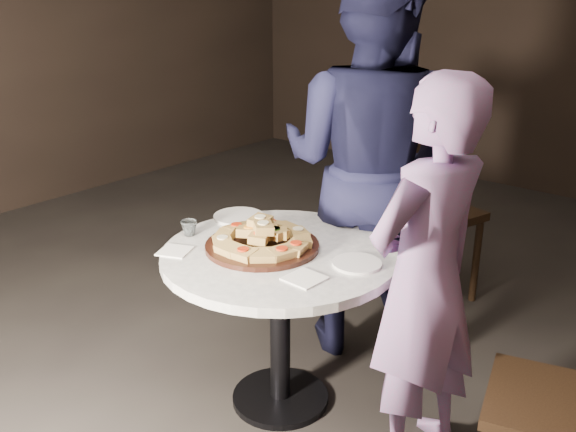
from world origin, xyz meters
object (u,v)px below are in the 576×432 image
at_px(water_glass, 189,228).
at_px(chair_far, 414,203).
at_px(diner_teal, 425,280).
at_px(table, 280,281).
at_px(focaccia_pile, 263,236).
at_px(diner_navy, 369,165).
at_px(serving_board, 262,246).

bearing_deg(water_glass, chair_far, 74.37).
distance_m(water_glass, chair_far, 1.30).
bearing_deg(diner_teal, table, -68.22).
bearing_deg(diner_teal, chair_far, -136.75).
bearing_deg(chair_far, focaccia_pile, 104.27).
distance_m(diner_navy, diner_teal, 0.82).
relative_size(water_glass, diner_navy, 0.04).
xyz_separation_m(focaccia_pile, water_glass, (-0.32, -0.09, -0.02)).
bearing_deg(table, diner_teal, 9.32).
bearing_deg(chair_far, diner_navy, 108.84).
distance_m(table, diner_navy, 0.71).
xyz_separation_m(water_glass, chair_far, (0.35, 1.24, -0.15)).
height_order(focaccia_pile, water_glass, focaccia_pile).
bearing_deg(diner_navy, chair_far, -97.93).
xyz_separation_m(serving_board, water_glass, (-0.32, -0.09, 0.02)).
bearing_deg(focaccia_pile, chair_far, 88.65).
bearing_deg(diner_navy, water_glass, 52.12).
relative_size(focaccia_pile, water_glass, 5.87).
bearing_deg(diner_teal, focaccia_pile, -67.24).
distance_m(focaccia_pile, water_glass, 0.33).
relative_size(table, diner_teal, 0.78).
distance_m(water_glass, diner_navy, 0.85).
xyz_separation_m(serving_board, chair_far, (0.03, 1.15, -0.13)).
bearing_deg(water_glass, serving_board, 16.19).
height_order(focaccia_pile, diner_teal, diner_teal).
height_order(focaccia_pile, chair_far, chair_far).
relative_size(serving_board, diner_navy, 0.25).
xyz_separation_m(chair_far, diner_navy, (0.03, -0.50, 0.32)).
bearing_deg(chair_far, serving_board, 104.17).
relative_size(water_glass, chair_far, 0.07).
height_order(table, chair_far, chair_far).
bearing_deg(water_glass, focaccia_pile, 16.32).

